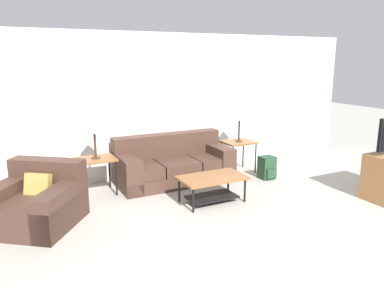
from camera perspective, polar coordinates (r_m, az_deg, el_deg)
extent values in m
cube|color=white|center=(6.98, -4.36, 5.94)|extent=(8.53, 0.06, 2.60)
cube|color=#4C3328|center=(6.66, -2.65, -4.89)|extent=(2.02, 0.91, 0.22)
cube|color=#4C3328|center=(6.34, -8.15, -3.93)|extent=(0.66, 0.81, 0.20)
cube|color=#4C3328|center=(6.58, -2.60, -3.20)|extent=(0.66, 0.81, 0.20)
cube|color=#4C3328|center=(6.87, 2.52, -2.50)|extent=(0.66, 0.81, 0.20)
cube|color=#4C3328|center=(6.80, -3.80, -0.06)|extent=(2.02, 0.27, 0.40)
cube|color=#4C3328|center=(6.32, -9.89, -4.36)|extent=(0.28, 0.90, 0.58)
cube|color=#4C3328|center=(6.99, 3.85, -2.50)|extent=(0.28, 0.90, 0.58)
cube|color=#4C3328|center=(5.37, -22.89, -9.42)|extent=(1.45, 1.45, 0.40)
cube|color=#4C3328|center=(5.55, -21.12, -4.16)|extent=(0.99, 0.83, 0.40)
cube|color=#4C3328|center=(5.55, -26.38, -8.13)|extent=(0.83, 0.98, 0.56)
cube|color=#4C3328|center=(5.14, -19.27, -9.12)|extent=(0.83, 0.98, 0.56)
cube|color=tan|center=(5.37, -22.43, -5.96)|extent=(0.39, 0.36, 0.36)
cube|color=#935B33|center=(5.69, 3.09, -5.15)|extent=(1.00, 0.59, 0.04)
cylinder|color=black|center=(5.36, 0.19, -8.56)|extent=(0.03, 0.03, 0.37)
cylinder|color=black|center=(5.79, 8.05, -7.02)|extent=(0.03, 0.03, 0.37)
cylinder|color=black|center=(5.75, -1.96, -7.03)|extent=(0.03, 0.03, 0.37)
cylinder|color=black|center=(6.16, 5.54, -5.72)|extent=(0.03, 0.03, 0.37)
cube|color=black|center=(5.79, 3.05, -8.01)|extent=(0.75, 0.41, 0.02)
cube|color=#935B33|center=(6.13, -14.43, -2.24)|extent=(0.59, 0.49, 0.03)
cylinder|color=black|center=(5.98, -16.23, -5.76)|extent=(0.03, 0.03, 0.57)
cylinder|color=black|center=(6.08, -11.47, -5.16)|extent=(0.03, 0.03, 0.57)
cylinder|color=black|center=(6.37, -16.95, -4.65)|extent=(0.03, 0.03, 0.57)
cylinder|color=black|center=(6.47, -12.48, -4.12)|extent=(0.03, 0.03, 0.57)
cube|color=#935B33|center=(7.20, 7.13, 0.30)|extent=(0.59, 0.49, 0.03)
cylinder|color=black|center=(6.96, 6.26, -2.65)|extent=(0.03, 0.03, 0.57)
cylinder|color=black|center=(7.25, 9.67, -2.13)|extent=(0.03, 0.03, 0.57)
cylinder|color=black|center=(7.30, 4.48, -1.88)|extent=(0.03, 0.03, 0.57)
cylinder|color=black|center=(7.57, 7.80, -1.41)|extent=(0.03, 0.03, 0.57)
cylinder|color=#472D1E|center=(6.13, -14.44, -2.03)|extent=(0.14, 0.14, 0.02)
cylinder|color=#472D1E|center=(6.08, -14.56, -0.09)|extent=(0.04, 0.04, 0.41)
cone|color=beige|center=(6.02, -14.72, 2.83)|extent=(0.31, 0.31, 0.22)
cylinder|color=#472D1E|center=(7.19, 7.14, 0.49)|extent=(0.14, 0.14, 0.02)
cylinder|color=#472D1E|center=(7.15, 7.18, 2.15)|extent=(0.04, 0.04, 0.41)
cone|color=beige|center=(7.10, 7.26, 4.64)|extent=(0.31, 0.31, 0.22)
cube|color=#23472D|center=(6.95, 11.33, -3.52)|extent=(0.27, 0.23, 0.41)
cube|color=#23472D|center=(6.88, 12.00, -4.46)|extent=(0.20, 0.05, 0.17)
cylinder|color=#23472D|center=(7.01, 10.18, -3.17)|extent=(0.02, 0.02, 0.31)
cylinder|color=#23472D|center=(7.09, 11.13, -3.01)|extent=(0.02, 0.02, 0.31)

